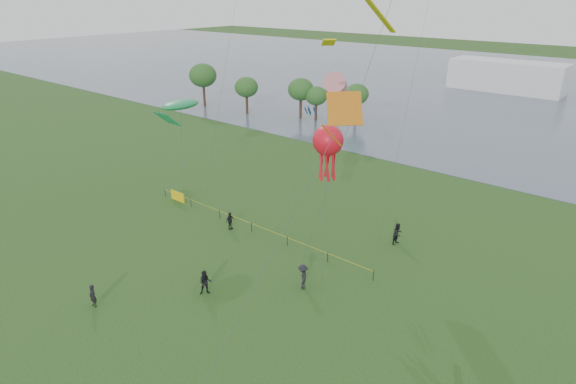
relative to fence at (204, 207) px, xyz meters
The scene contains 13 objects.
lake 85.41m from the fence, 79.82° to the left, with size 400.00×120.00×0.08m, color #4F5C6D.
pavilion_left 79.16m from the fence, 87.76° to the left, with size 22.00×8.00×6.00m, color silver.
trees 39.32m from the fence, 123.11° to the left, with size 30.75×12.51×7.51m.
fence is the anchor object (origin of this frame).
spectator_a 13.34m from the fence, 40.77° to the right, with size 0.86×0.67×1.76m, color black.
spectator_b 15.34m from the fence, 15.08° to the right, with size 1.20×0.69×1.85m, color black.
spectator_c 4.49m from the fence, 11.33° to the right, with size 0.93×0.39×1.58m, color black.
spectator_f 15.38m from the fence, 69.06° to the right, with size 0.58×0.38×1.59m, color black.
spectator_g 17.88m from the fence, 19.63° to the left, with size 0.88×0.69×1.81m, color black.
kite_windsock 16.32m from the fence, 31.15° to the left, with size 4.33×7.56×13.49m.
kite_creature 9.60m from the fence, 165.42° to the left, with size 4.70×5.46×9.92m.
kite_octopus 16.43m from the fence, ahead, with size 3.01×4.09×10.70m.
kite_delta 26.67m from the fence, 25.05° to the right, with size 2.51×11.97×15.21m.
Camera 1 is at (16.99, -10.58, 19.21)m, focal length 30.00 mm.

